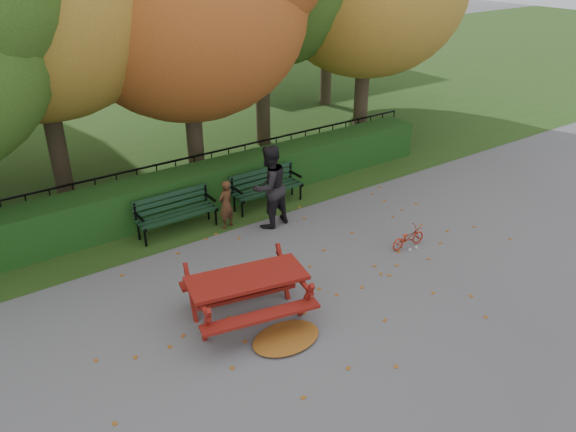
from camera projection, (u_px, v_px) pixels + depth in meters
ground at (325, 287)px, 10.62m from camera, size 90.00×90.00×0.00m
grass_strip at (89, 114)px, 20.82m from camera, size 90.00×90.00×0.00m
hedge at (210, 185)px, 13.67m from camera, size 13.00×0.90×1.00m
iron_fence at (195, 174)px, 14.24m from camera, size 14.00×0.04×1.02m
bench_left at (175, 210)px, 12.41m from camera, size 1.80×0.57×0.88m
bench_right at (266, 185)px, 13.65m from camera, size 1.80×0.57×0.88m
picnic_table at (247, 286)px, 9.48m from camera, size 2.29×1.99×0.97m
leaf_pile at (286, 338)px, 9.23m from camera, size 1.43×1.23×0.08m
leaf_scatter at (315, 280)px, 10.83m from camera, size 9.00×5.70×0.01m
child at (226, 204)px, 12.54m from camera, size 0.48×0.39×1.14m
adult at (269, 187)px, 12.46m from camera, size 1.04×0.87×1.92m
bicycle at (408, 237)px, 11.89m from camera, size 0.87×0.33×0.45m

